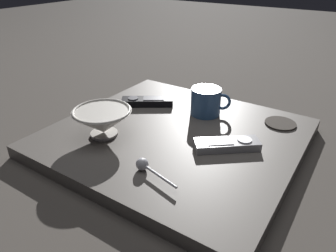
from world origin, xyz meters
TOP-DOWN VIEW (x-y plane):
  - ground_plane at (0.00, 0.00)m, footprint 6.00×6.00m
  - table at (0.00, 0.00)m, footprint 0.64×0.60m
  - cereal_bowl at (0.15, 0.12)m, footprint 0.16×0.16m
  - coffee_mug at (-0.02, -0.15)m, footprint 0.12×0.09m
  - teaspoon at (-0.04, 0.19)m, footprint 0.12×0.04m
  - tv_remote_near at (0.17, -0.10)m, footprint 0.16×0.13m
  - tv_remote_far at (-0.15, -0.00)m, footprint 0.16×0.14m
  - drink_coaster at (-0.23, -0.21)m, footprint 0.09×0.09m

SIDE VIEW (x-z plane):
  - ground_plane at x=0.00m, z-range 0.00..0.00m
  - table at x=0.00m, z-range 0.00..0.04m
  - drink_coaster at x=-0.23m, z-range 0.04..0.04m
  - tv_remote_far at x=-0.15m, z-range 0.04..0.06m
  - tv_remote_near at x=0.17m, z-range 0.04..0.06m
  - teaspoon at x=-0.04m, z-range 0.04..0.07m
  - coffee_mug at x=-0.02m, z-range 0.04..0.12m
  - cereal_bowl at x=0.15m, z-range 0.04..0.12m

